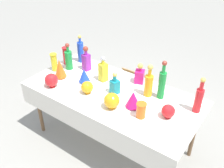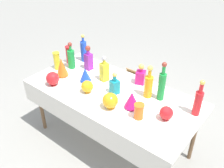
# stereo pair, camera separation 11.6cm
# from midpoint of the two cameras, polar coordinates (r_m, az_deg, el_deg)

# --- Properties ---
(ground_plane) EXTENTS (40.00, 40.00, 0.00)m
(ground_plane) POSITION_cam_midpoint_polar(r_m,az_deg,el_deg) (3.20, -1.07, -13.03)
(ground_plane) COLOR gray
(display_table) EXTENTS (1.91, 0.93, 0.76)m
(display_table) POSITION_cam_midpoint_polar(r_m,az_deg,el_deg) (2.72, -1.60, -3.07)
(display_table) COLOR white
(display_table) RESTS_ON ground
(tall_bottle_0) EXTENTS (0.08, 0.08, 0.37)m
(tall_bottle_0) POSITION_cam_midpoint_polar(r_m,az_deg,el_deg) (3.27, -8.21, 7.46)
(tall_bottle_0) COLOR blue
(tall_bottle_0) RESTS_ON display_table
(tall_bottle_1) EXTENTS (0.07, 0.07, 0.38)m
(tall_bottle_1) POSITION_cam_midpoint_polar(r_m,az_deg,el_deg) (2.47, 17.96, -3.16)
(tall_bottle_1) COLOR red
(tall_bottle_1) RESTS_ON display_table
(tall_bottle_2) EXTENTS (0.07, 0.07, 0.43)m
(tall_bottle_2) POSITION_cam_midpoint_polar(r_m,az_deg,el_deg) (2.56, 10.09, 0.20)
(tall_bottle_2) COLOR #198C38
(tall_bottle_2) RESTS_ON display_table
(tall_bottle_3) EXTENTS (0.09, 0.09, 0.37)m
(tall_bottle_3) POSITION_cam_midpoint_polar(r_m,az_deg,el_deg) (2.59, 7.12, 0.07)
(tall_bottle_3) COLOR orange
(tall_bottle_3) RESTS_ON display_table
(tall_bottle_4) EXTENTS (0.09, 0.09, 0.34)m
(tall_bottle_4) POSITION_cam_midpoint_polar(r_m,az_deg,el_deg) (3.12, -10.95, 5.62)
(tall_bottle_4) COLOR #198C38
(tall_bottle_4) RESTS_ON display_table
(square_decanter_0) EXTENTS (0.10, 0.10, 0.31)m
(square_decanter_0) POSITION_cam_midpoint_polar(r_m,az_deg,el_deg) (2.84, -3.20, 3.02)
(square_decanter_0) COLOR yellow
(square_decanter_0) RESTS_ON display_table
(square_decanter_1) EXTENTS (0.10, 0.10, 0.25)m
(square_decanter_1) POSITION_cam_midpoint_polar(r_m,az_deg,el_deg) (2.63, -0.60, -0.26)
(square_decanter_1) COLOR teal
(square_decanter_1) RESTS_ON display_table
(square_decanter_2) EXTENTS (0.13, 0.13, 0.24)m
(square_decanter_2) POSITION_cam_midpoint_polar(r_m,az_deg,el_deg) (2.82, 5.17, 2.07)
(square_decanter_2) COLOR #C61972
(square_decanter_2) RESTS_ON display_table
(square_decanter_3) EXTENTS (0.09, 0.09, 0.31)m
(square_decanter_3) POSITION_cam_midpoint_polar(r_m,az_deg,el_deg) (3.07, -7.00, 5.50)
(square_decanter_3) COLOR purple
(square_decanter_3) RESTS_ON display_table
(slender_vase_0) EXTENTS (0.08, 0.08, 0.23)m
(slender_vase_0) POSITION_cam_midpoint_polar(r_m,az_deg,el_deg) (3.26, -11.51, 6.48)
(slender_vase_0) COLOR red
(slender_vase_0) RESTS_ON display_table
(slender_vase_1) EXTENTS (0.08, 0.08, 0.22)m
(slender_vase_1) POSITION_cam_midpoint_polar(r_m,az_deg,el_deg) (3.13, -14.14, 4.95)
(slender_vase_1) COLOR yellow
(slender_vase_1) RESTS_ON display_table
(slender_vase_2) EXTENTS (0.10, 0.10, 0.15)m
(slender_vase_2) POSITION_cam_midpoint_polar(r_m,az_deg,el_deg) (2.33, 5.25, -5.92)
(slender_vase_2) COLOR orange
(slender_vase_2) RESTS_ON display_table
(fluted_vase_0) EXTENTS (0.14, 0.14, 0.23)m
(fluted_vase_0) POSITION_cam_midpoint_polar(r_m,az_deg,el_deg) (2.97, -12.93, 3.52)
(fluted_vase_0) COLOR orange
(fluted_vase_0) RESTS_ON display_table
(fluted_vase_1) EXTENTS (0.15, 0.15, 0.18)m
(fluted_vase_1) POSITION_cam_midpoint_polar(r_m,az_deg,el_deg) (2.44, 3.48, -3.50)
(fluted_vase_1) COLOR #C61972
(fluted_vase_1) RESTS_ON display_table
(fluted_vase_2) EXTENTS (0.13, 0.13, 0.17)m
(fluted_vase_2) POSITION_cam_midpoint_polar(r_m,az_deg,el_deg) (2.84, -7.55, 1.95)
(fluted_vase_2) COLOR blue
(fluted_vase_2) RESTS_ON display_table
(round_bowl_0) EXTENTS (0.13, 0.13, 0.14)m
(round_bowl_0) POSITION_cam_midpoint_polar(r_m,az_deg,el_deg) (2.37, 11.35, -6.14)
(round_bowl_0) COLOR red
(round_bowl_0) RESTS_ON display_table
(round_bowl_1) EXTENTS (0.16, 0.16, 0.16)m
(round_bowl_1) POSITION_cam_midpoint_polar(r_m,az_deg,el_deg) (2.43, -1.44, -3.84)
(round_bowl_1) COLOR orange
(round_bowl_1) RESTS_ON display_table
(round_bowl_2) EXTENTS (0.15, 0.15, 0.16)m
(round_bowl_2) POSITION_cam_midpoint_polar(r_m,az_deg,el_deg) (2.84, -14.83, 0.83)
(round_bowl_2) COLOR red
(round_bowl_2) RESTS_ON display_table
(round_bowl_3) EXTENTS (0.13, 0.13, 0.14)m
(round_bowl_3) POSITION_cam_midpoint_polar(r_m,az_deg,el_deg) (2.66, -6.96, -0.76)
(round_bowl_3) COLOR orange
(round_bowl_3) RESTS_ON display_table
(price_tag_left) EXTENTS (0.06, 0.02, 0.04)m
(price_tag_left) POSITION_cam_midpoint_polar(r_m,az_deg,el_deg) (2.19, 4.61, -11.13)
(price_tag_left) COLOR white
(price_tag_left) RESTS_ON display_table
(cardboard_box_behind_left) EXTENTS (0.46, 0.36, 0.36)m
(cardboard_box_behind_left) POSITION_cam_midpoint_polar(r_m,az_deg,el_deg) (3.95, 3.24, -0.21)
(cardboard_box_behind_left) COLOR tan
(cardboard_box_behind_left) RESTS_ON ground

